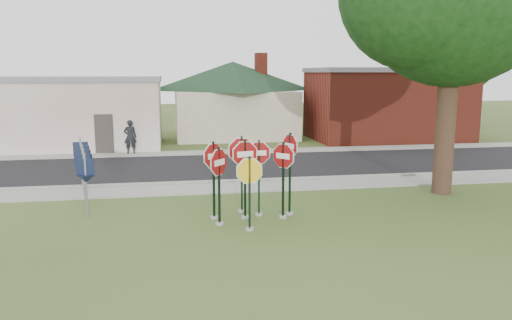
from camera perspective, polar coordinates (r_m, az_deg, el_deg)
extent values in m
plane|color=#354E1D|center=(14.10, 0.44, -8.34)|extent=(120.00, 120.00, 0.00)
cube|color=gray|center=(19.33, -2.43, -3.20)|extent=(60.00, 1.60, 0.06)
cube|color=black|center=(23.71, -3.81, -0.78)|extent=(60.00, 7.00, 0.04)
cube|color=gray|center=(27.93, -4.73, 0.86)|extent=(60.00, 1.60, 0.06)
cube|color=gray|center=(20.29, -2.79, -2.46)|extent=(60.00, 0.20, 0.14)
cylinder|color=gray|center=(15.47, -1.25, -6.52)|extent=(0.24, 0.24, 0.08)
cube|color=black|center=(15.18, -1.27, -2.23)|extent=(0.07, 0.06, 2.45)
cylinder|color=white|center=(15.03, -1.28, 0.68)|extent=(1.08, 0.23, 1.10)
cylinder|color=maroon|center=(15.03, -1.28, 0.68)|extent=(1.01, 0.22, 1.02)
cube|color=white|center=(15.03, -1.28, 0.68)|extent=(0.50, 0.11, 0.18)
cylinder|color=gray|center=(14.33, -0.74, -7.87)|extent=(0.24, 0.24, 0.08)
cube|color=black|center=(14.05, -0.75, -3.87)|extent=(0.06, 0.05, 2.14)
cylinder|color=white|center=(13.91, -0.75, -1.26)|extent=(1.03, 0.03, 1.03)
cylinder|color=yellow|center=(13.91, -0.75, -1.26)|extent=(0.96, 0.03, 0.96)
cylinder|color=gray|center=(14.86, -4.18, -7.24)|extent=(0.24, 0.24, 0.08)
cube|color=black|center=(14.57, -4.24, -3.05)|extent=(0.08, 0.08, 2.31)
cylinder|color=white|center=(14.42, -4.27, -0.27)|extent=(0.72, 0.85, 1.10)
cylinder|color=maroon|center=(14.42, -4.27, -0.27)|extent=(0.67, 0.79, 1.02)
cube|color=white|center=(14.42, -4.27, -0.27)|extent=(0.33, 0.39, 0.18)
cylinder|color=gray|center=(15.52, 3.08, -6.48)|extent=(0.24, 0.24, 0.08)
cube|color=black|center=(15.24, 3.12, -2.35)|extent=(0.08, 0.08, 2.37)
cylinder|color=white|center=(15.09, 3.15, 0.46)|extent=(0.72, 0.79, 1.05)
cylinder|color=maroon|center=(15.09, 3.15, 0.46)|extent=(0.67, 0.73, 0.98)
cube|color=white|center=(15.09, 3.15, 0.46)|extent=(0.34, 0.36, 0.17)
cylinder|color=gray|center=(15.77, 0.33, -6.20)|extent=(0.24, 0.24, 0.08)
cube|color=black|center=(15.49, 0.34, -2.09)|extent=(0.06, 0.05, 2.39)
cylinder|color=white|center=(15.34, 0.34, 0.82)|extent=(0.98, 0.08, 0.98)
cylinder|color=maroon|center=(15.34, 0.34, 0.82)|extent=(0.91, 0.08, 0.91)
cube|color=white|center=(15.34, 0.34, 0.82)|extent=(0.45, 0.04, 0.16)
cylinder|color=gray|center=(16.14, -1.62, -5.83)|extent=(0.24, 0.24, 0.08)
cube|color=black|center=(15.85, -1.64, -1.67)|extent=(0.06, 0.05, 2.47)
cylinder|color=white|center=(15.72, -1.66, 1.08)|extent=(1.17, 0.09, 1.17)
cylinder|color=maroon|center=(15.72, -1.66, 1.08)|extent=(1.09, 0.09, 1.09)
cube|color=white|center=(15.72, -1.66, 1.08)|extent=(0.54, 0.04, 0.19)
cylinder|color=gray|center=(15.90, 3.84, -6.09)|extent=(0.24, 0.24, 0.08)
cube|color=black|center=(15.60, 3.89, -1.63)|extent=(0.07, 0.07, 2.60)
cylinder|color=white|center=(15.44, 3.93, 1.63)|extent=(0.38, 0.94, 1.00)
cylinder|color=maroon|center=(15.44, 3.93, 1.63)|extent=(0.36, 0.87, 0.93)
cube|color=white|center=(15.44, 3.93, 1.63)|extent=(0.18, 0.43, 0.16)
cylinder|color=gray|center=(15.48, -4.79, -6.54)|extent=(0.24, 0.24, 0.08)
cube|color=black|center=(15.19, -4.85, -2.36)|extent=(0.08, 0.08, 2.39)
cylinder|color=white|center=(15.05, -4.89, 0.48)|extent=(0.84, 0.69, 1.07)
cylinder|color=maroon|center=(15.05, -4.89, 0.48)|extent=(0.79, 0.64, 0.99)
cube|color=white|center=(15.05, -4.89, 0.48)|extent=(0.39, 0.32, 0.17)
cube|color=#59595E|center=(16.26, -18.83, -2.75)|extent=(0.05, 0.05, 2.00)
cube|color=black|center=(16.16, -18.94, -0.85)|extent=(0.55, 0.13, 0.55)
cone|color=black|center=(16.22, -18.87, -2.06)|extent=(0.65, 0.65, 0.25)
cube|color=#59595E|center=(17.26, -18.97, -2.04)|extent=(0.05, 0.05, 2.00)
cube|color=black|center=(17.16, -19.07, -0.25)|extent=(0.55, 0.09, 0.55)
cone|color=black|center=(17.22, -19.01, -1.39)|extent=(0.62, 0.62, 0.25)
cube|color=#59595E|center=(18.26, -19.10, -1.42)|extent=(0.05, 0.05, 2.00)
cube|color=black|center=(18.17, -19.20, 0.28)|extent=(0.55, 0.05, 0.55)
cone|color=black|center=(18.23, -19.14, -0.80)|extent=(0.58, 0.58, 0.25)
cube|color=#59595E|center=(19.26, -19.21, -0.85)|extent=(0.05, 0.05, 2.00)
cube|color=black|center=(19.17, -19.31, 0.76)|extent=(0.55, 0.05, 0.55)
cone|color=black|center=(19.23, -19.25, -0.27)|extent=(0.58, 0.58, 0.25)
cube|color=#59595E|center=(20.27, -19.32, -0.35)|extent=(0.05, 0.05, 2.00)
cube|color=black|center=(20.18, -19.41, 1.19)|extent=(0.55, 0.09, 0.55)
cone|color=black|center=(20.24, -19.35, 0.21)|extent=(0.62, 0.62, 0.25)
cube|color=silver|center=(31.97, -21.74, 4.89)|extent=(12.00, 6.00, 4.00)
cube|color=slate|center=(31.88, -21.97, 8.56)|extent=(12.20, 6.20, 0.30)
cube|color=#332D28|center=(28.63, -16.95, 2.84)|extent=(1.00, 0.10, 2.20)
cube|color=beige|center=(35.56, -2.63, 5.38)|extent=(8.00, 8.00, 3.20)
pyramid|color=black|center=(35.46, -2.68, 11.19)|extent=(11.60, 11.60, 2.00)
cube|color=maroon|center=(35.75, 0.56, 10.86)|extent=(0.80, 0.80, 1.60)
cube|color=maroon|center=(34.85, 14.74, 6.04)|extent=(10.00, 6.00, 4.50)
cube|color=slate|center=(34.78, 14.92, 9.90)|extent=(10.20, 6.20, 0.30)
cube|color=white|center=(31.33, 13.64, 6.33)|extent=(2.00, 0.08, 0.90)
cylinder|color=#301E15|center=(19.44, 20.90, 4.75)|extent=(0.70, 0.70, 5.77)
cylinder|color=#301E15|center=(46.20, 22.28, 6.20)|extent=(0.50, 0.50, 4.00)
sphere|color=black|center=(46.15, 22.58, 10.66)|extent=(5.60, 5.60, 5.60)
imported|color=black|center=(28.05, -14.19, 2.60)|extent=(0.70, 0.48, 1.85)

